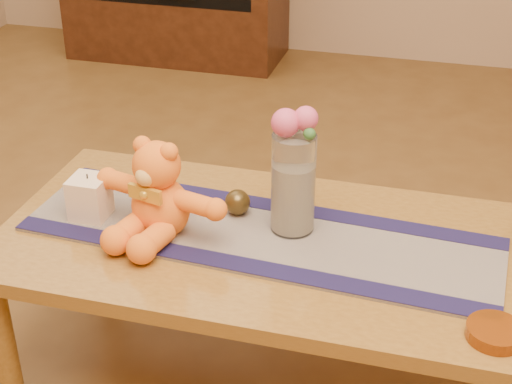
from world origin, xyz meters
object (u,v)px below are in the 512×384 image
(teddy_bear, at_px, (159,188))
(amber_dish, at_px, (495,333))
(pillar_candle, at_px, (90,197))
(glass_vase, at_px, (293,183))
(bronze_ball, at_px, (237,202))

(teddy_bear, height_order, amber_dish, teddy_bear)
(teddy_bear, xyz_separation_m, pillar_candle, (-0.20, 0.01, -0.06))
(pillar_candle, bearing_deg, teddy_bear, -4.10)
(amber_dish, bearing_deg, pillar_candle, 167.89)
(glass_vase, bearing_deg, teddy_bear, -163.72)
(amber_dish, bearing_deg, bronze_ball, 153.20)
(amber_dish, bearing_deg, teddy_bear, 165.96)
(teddy_bear, xyz_separation_m, amber_dish, (0.82, -0.20, -0.11))
(pillar_candle, relative_size, bronze_ball, 1.64)
(teddy_bear, height_order, bronze_ball, teddy_bear)
(teddy_bear, height_order, glass_vase, glass_vase)
(teddy_bear, distance_m, pillar_candle, 0.21)
(pillar_candle, xyz_separation_m, glass_vase, (0.52, 0.08, 0.07))
(teddy_bear, distance_m, amber_dish, 0.85)
(teddy_bear, bearing_deg, glass_vase, 30.09)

